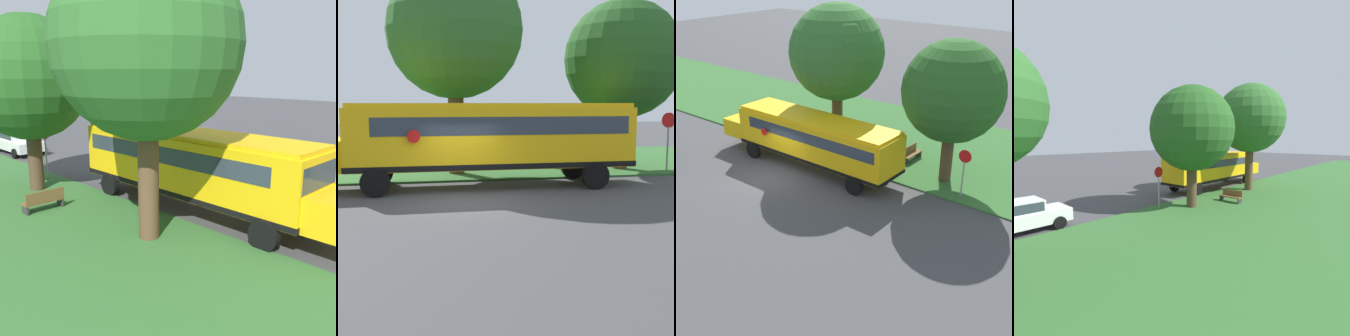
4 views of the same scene
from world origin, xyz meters
The scene contains 7 objects.
ground_plane centered at (0.00, 0.00, 0.00)m, with size 120.00×120.00×0.00m, color #424244.
grass_verge centered at (-10.00, 0.00, 0.04)m, with size 12.00×80.00×0.08m, color #33662D.
school_bus centered at (-2.76, 1.02, 1.92)m, with size 2.85×12.42×3.16m.
oak_tree_beside_bus centered at (-5.84, 0.43, 6.31)m, with size 5.81×5.81×9.14m.
oak_tree_roadside_mid centered at (-6.01, 8.03, 5.15)m, with size 5.42×5.42×7.87m.
stop_sign centered at (-4.60, 9.65, 1.74)m, with size 0.08×0.68×2.74m.
park_bench centered at (-7.18, 5.09, 0.47)m, with size 1.61×0.52×0.92m.
Camera 3 is at (16.05, 18.22, 11.86)m, focal length 50.00 mm.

